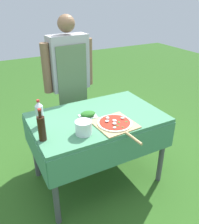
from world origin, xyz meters
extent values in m
plane|color=#2D5B1E|center=(0.00, 0.00, 0.00)|extent=(12.00, 12.00, 0.00)
cube|color=#478960|center=(0.00, 0.00, 0.79)|extent=(1.32, 0.84, 0.04)
cube|color=#478960|center=(0.00, -0.43, 0.63)|extent=(1.32, 0.01, 0.28)
cube|color=#478960|center=(0.00, 0.43, 0.63)|extent=(1.32, 0.01, 0.28)
cube|color=#478960|center=(-0.66, 0.00, 0.63)|extent=(0.01, 0.84, 0.28)
cube|color=#478960|center=(0.66, 0.00, 0.63)|extent=(0.01, 0.84, 0.28)
cylinder|color=#4C4C51|center=(-0.60, -0.36, 0.39)|extent=(0.06, 0.06, 0.77)
cylinder|color=#4C4C51|center=(0.60, -0.36, 0.39)|extent=(0.06, 0.06, 0.77)
cylinder|color=#4C4C51|center=(-0.60, 0.36, 0.39)|extent=(0.06, 0.06, 0.77)
cylinder|color=#4C4C51|center=(0.60, 0.36, 0.39)|extent=(0.06, 0.06, 0.77)
cylinder|color=#70604C|center=(0.08, 0.74, 0.43)|extent=(0.13, 0.13, 0.86)
cylinder|color=#70604C|center=(-0.09, 0.73, 0.43)|extent=(0.13, 0.13, 0.86)
cube|color=#99999E|center=(0.00, 0.73, 1.18)|extent=(0.48, 0.22, 0.65)
cube|color=#56704C|center=(0.00, 0.63, 0.94)|extent=(0.37, 0.03, 0.94)
cylinder|color=brown|center=(0.27, 0.75, 1.15)|extent=(0.10, 0.10, 0.57)
cylinder|color=brown|center=(-0.28, 0.72, 1.15)|extent=(0.10, 0.10, 0.57)
sphere|color=brown|center=(0.00, 0.73, 1.62)|extent=(0.20, 0.20, 0.20)
cube|color=tan|center=(0.07, -0.23, 0.82)|extent=(0.38, 0.38, 0.01)
cylinder|color=tan|center=(0.09, -0.52, 0.82)|extent=(0.04, 0.21, 0.02)
cylinder|color=beige|center=(0.07, -0.23, 0.83)|extent=(0.33, 0.33, 0.01)
cylinder|color=#B22819|center=(0.07, -0.23, 0.84)|extent=(0.29, 0.29, 0.00)
ellipsoid|color=white|center=(0.04, -0.27, 0.85)|extent=(0.05, 0.05, 0.02)
ellipsoid|color=white|center=(0.07, -0.22, 0.85)|extent=(0.05, 0.05, 0.02)
ellipsoid|color=white|center=(0.01, -0.33, 0.84)|extent=(0.05, 0.05, 0.01)
ellipsoid|color=white|center=(0.01, -0.19, 0.85)|extent=(0.05, 0.05, 0.02)
ellipsoid|color=white|center=(0.04, -0.14, 0.85)|extent=(0.05, 0.05, 0.02)
ellipsoid|color=white|center=(0.17, -0.21, 0.85)|extent=(0.05, 0.04, 0.02)
ellipsoid|color=#286B23|center=(0.05, -0.30, 0.84)|extent=(0.03, 0.04, 0.00)
ellipsoid|color=#286B23|center=(0.10, -0.26, 0.84)|extent=(0.02, 0.04, 0.00)
ellipsoid|color=#286B23|center=(0.16, -0.28, 0.84)|extent=(0.04, 0.02, 0.00)
ellipsoid|color=#286B23|center=(0.08, -0.35, 0.84)|extent=(0.02, 0.03, 0.00)
ellipsoid|color=#286B23|center=(0.10, -0.25, 0.84)|extent=(0.02, 0.03, 0.00)
cylinder|color=black|center=(-0.60, -0.16, 0.92)|extent=(0.07, 0.07, 0.22)
cylinder|color=black|center=(-0.60, -0.16, 1.06)|extent=(0.03, 0.03, 0.06)
cylinder|color=#B22823|center=(-0.60, -0.16, 1.10)|extent=(0.03, 0.03, 0.02)
cylinder|color=silver|center=(-0.56, 0.07, 0.91)|extent=(0.07, 0.07, 0.21)
cone|color=silver|center=(-0.56, 0.07, 1.04)|extent=(0.07, 0.07, 0.04)
cylinder|color=#B22823|center=(-0.56, 0.07, 1.07)|extent=(0.03, 0.03, 0.02)
cube|color=silver|center=(-0.09, 0.04, 0.81)|extent=(0.19, 0.15, 0.01)
ellipsoid|color=#286B23|center=(-0.09, 0.04, 0.84)|extent=(0.16, 0.12, 0.05)
cylinder|color=silver|center=(-0.26, -0.24, 0.87)|extent=(0.15, 0.15, 0.12)
camera|label=1|loc=(-0.97, -1.89, 1.94)|focal=38.00mm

